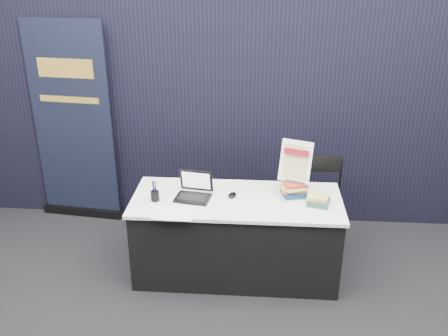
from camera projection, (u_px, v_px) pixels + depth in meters
floor at (232, 311)px, 4.08m from camera, size 8.00×8.00×0.00m
wall_back at (250, 22)px, 7.00m from camera, size 8.00×0.02×3.50m
drape_partition at (242, 111)px, 5.05m from camera, size 6.00×0.08×2.40m
display_table at (236, 236)px, 4.43m from camera, size 1.80×0.75×0.75m
laptop at (193, 192)px, 4.28m from camera, size 0.32×0.27×0.22m
mouse at (232, 195)px, 4.30m from camera, size 0.09×0.12×0.03m
brochure_left at (162, 204)px, 4.18m from camera, size 0.33×0.30×0.00m
brochure_mid at (174, 213)px, 4.04m from camera, size 0.34×0.24×0.00m
brochure_right at (187, 196)px, 4.31m from camera, size 0.36×0.28×0.00m
pen_cup at (155, 196)px, 4.22m from camera, size 0.07×0.07×0.09m
book_stack_tall at (294, 189)px, 4.30m from camera, size 0.22×0.19×0.13m
book_stack_short at (318, 200)px, 4.16m from camera, size 0.21×0.17×0.08m
info_sign at (296, 162)px, 4.23m from camera, size 0.29×0.19×0.37m
pullup_banner at (74, 135)px, 5.18m from camera, size 0.90×0.20×2.11m
stacking_chair at (319, 202)px, 4.71m from camera, size 0.43×0.43×0.92m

